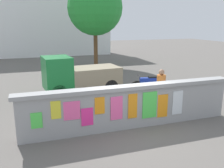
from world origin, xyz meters
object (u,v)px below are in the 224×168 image
(auto_rickshaw_truck, at_px, (78,75))
(person_walking, at_px, (161,85))
(tree_roadside, at_px, (95,8))
(bicycle_near, at_px, (99,106))
(motorcycle, at_px, (151,83))

(auto_rickshaw_truck, bearing_deg, person_walking, -51.24)
(auto_rickshaw_truck, bearing_deg, tree_roadside, 68.51)
(bicycle_near, bearing_deg, tree_roadside, 75.66)
(tree_roadside, bearing_deg, person_walking, -90.66)
(bicycle_near, xyz_separation_m, tree_roadside, (2.56, 10.02, 4.04))
(bicycle_near, distance_m, tree_roadside, 11.10)
(bicycle_near, xyz_separation_m, person_walking, (2.44, -0.15, 0.62))
(auto_rickshaw_truck, xyz_separation_m, bicycle_near, (0.16, -3.09, -0.54))
(motorcycle, xyz_separation_m, tree_roadside, (-0.67, 7.83, 3.94))
(tree_roadside, bearing_deg, motorcycle, -85.14)
(motorcycle, relative_size, person_walking, 1.16)
(person_walking, relative_size, tree_roadside, 0.25)
(bicycle_near, distance_m, person_walking, 2.52)
(auto_rickshaw_truck, height_order, person_walking, auto_rickshaw_truck)
(auto_rickshaw_truck, height_order, motorcycle, auto_rickshaw_truck)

